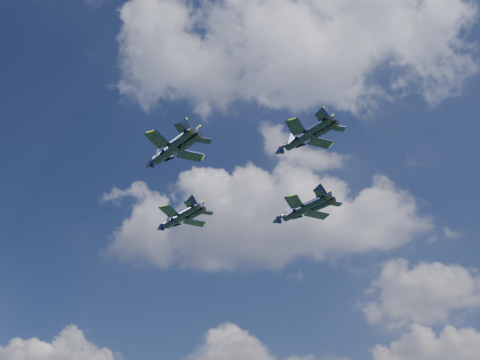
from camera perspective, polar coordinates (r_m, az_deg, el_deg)
name	(u,v)px	position (r m, az deg, el deg)	size (l,w,h in m)	color
jet_lead	(174,220)	(116.58, -7.01, -4.31)	(15.18, 11.74, 3.75)	black
jet_left	(166,153)	(98.28, -7.93, 2.83)	(15.24, 12.51, 3.83)	black
jet_right	(296,212)	(115.41, 5.94, -3.46)	(16.63, 12.72, 4.10)	black
jet_slot	(298,140)	(94.01, 6.20, 4.23)	(13.74, 11.04, 3.43)	black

